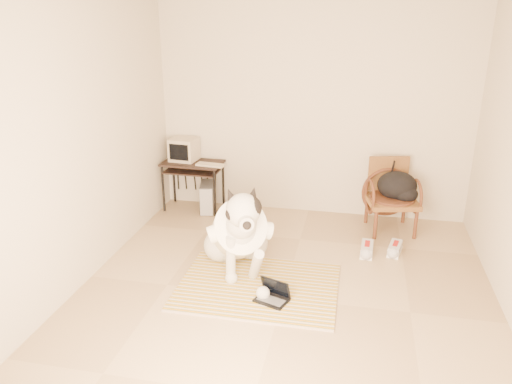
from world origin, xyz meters
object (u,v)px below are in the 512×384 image
(rattan_chair, at_px, (391,196))
(computer_desk, at_px, (193,169))
(crt_monitor, at_px, (184,149))
(dog, at_px, (239,233))
(pc_tower, at_px, (208,197))
(backpack, at_px, (399,187))
(laptop, at_px, (273,295))

(rattan_chair, bearing_deg, computer_desk, 177.05)
(computer_desk, bearing_deg, crt_monitor, 148.48)
(crt_monitor, bearing_deg, dog, -54.36)
(dog, distance_m, pc_tower, 1.69)
(dog, distance_m, rattan_chair, 2.10)
(dog, bearing_deg, pc_tower, 118.34)
(pc_tower, height_order, backpack, backpack)
(dog, bearing_deg, computer_desk, 123.66)
(rattan_chair, bearing_deg, crt_monitor, 175.44)
(backpack, bearing_deg, dog, -140.97)
(dog, xyz_separation_m, backpack, (1.66, 1.35, 0.15))
(pc_tower, bearing_deg, computer_desk, 172.46)
(pc_tower, xyz_separation_m, rattan_chair, (2.39, -0.11, 0.25))
(crt_monitor, relative_size, rattan_chair, 0.42)
(dog, xyz_separation_m, computer_desk, (-1.00, 1.50, 0.16))
(computer_desk, height_order, crt_monitor, crt_monitor)
(rattan_chair, bearing_deg, laptop, -120.22)
(laptop, distance_m, computer_desk, 2.58)
(crt_monitor, xyz_separation_m, pc_tower, (0.34, -0.11, -0.62))
(computer_desk, distance_m, crt_monitor, 0.29)
(laptop, height_order, rattan_chair, rattan_chair)
(dog, height_order, pc_tower, dog)
(crt_monitor, relative_size, backpack, 0.76)
(pc_tower, bearing_deg, rattan_chair, -2.55)
(laptop, distance_m, rattan_chair, 2.26)
(pc_tower, distance_m, rattan_chair, 2.40)
(crt_monitor, distance_m, backpack, 2.82)
(dog, bearing_deg, backpack, 39.03)
(dog, height_order, crt_monitor, dog)
(crt_monitor, height_order, pc_tower, crt_monitor)
(crt_monitor, bearing_deg, backpack, -4.88)
(rattan_chair, distance_m, backpack, 0.15)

